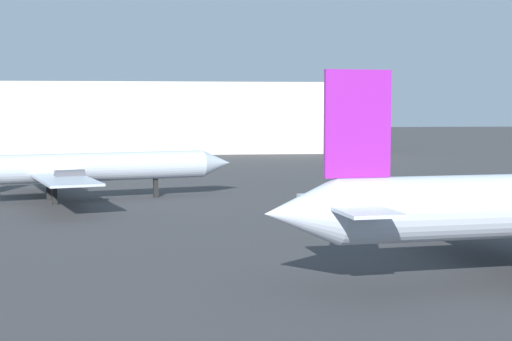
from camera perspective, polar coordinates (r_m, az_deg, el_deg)
airplane_far_left at (r=69.31m, az=-14.28°, el=0.18°), size 30.50×25.02×9.62m
terminal_building at (r=143.67m, az=-12.36°, el=3.86°), size 97.46×18.54×12.73m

